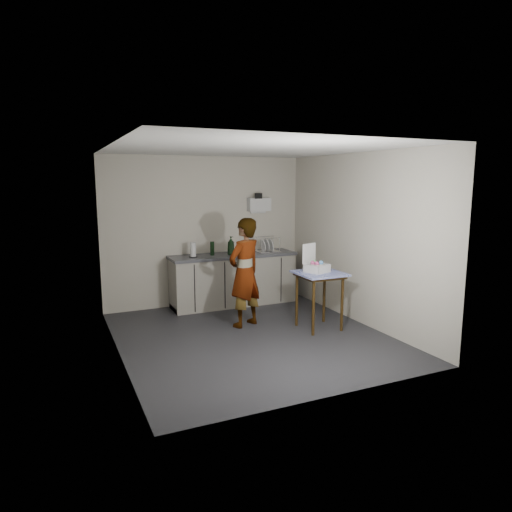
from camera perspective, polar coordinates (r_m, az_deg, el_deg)
name	(u,v)px	position (r m, az deg, el deg)	size (l,w,h in m)	color
ground	(252,336)	(6.56, -0.55, -10.02)	(4.00, 4.00, 0.00)	#28282D
wall_back	(206,231)	(8.09, -6.28, 3.10)	(3.60, 0.02, 2.60)	beige
wall_right	(358,239)	(7.15, 12.67, 2.10)	(0.02, 4.00, 2.60)	beige
wall_left	(116,254)	(5.77, -17.06, 0.21)	(0.02, 4.00, 2.60)	beige
ceiling	(251,149)	(6.20, -0.59, 13.24)	(3.60, 4.00, 0.01)	white
kitchen_counter	(233,281)	(8.10, -2.84, -3.12)	(2.24, 0.62, 0.91)	black
wall_shelf	(259,205)	(8.35, 0.38, 6.43)	(0.42, 0.18, 0.37)	white
side_table	(320,280)	(6.78, 7.95, -2.94)	(0.66, 0.66, 0.85)	#3C260D
standing_man	(245,273)	(6.82, -1.42, -2.09)	(0.60, 0.39, 1.64)	#B2A593
soap_bottle	(231,246)	(7.87, -3.15, 1.30)	(0.13, 0.13, 0.33)	black
soda_can	(236,250)	(8.04, -2.48, 0.69)	(0.06, 0.06, 0.11)	red
dark_bottle	(212,248)	(7.88, -5.49, 0.95)	(0.07, 0.07, 0.24)	black
paper_towel	(193,250)	(7.71, -7.87, 0.72)	(0.14, 0.14, 0.25)	black
dish_rack	(267,248)	(8.22, 1.42, 0.94)	(0.39, 0.29, 0.27)	silver
bakery_box	(316,266)	(6.76, 7.49, -1.22)	(0.38, 0.39, 0.41)	white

